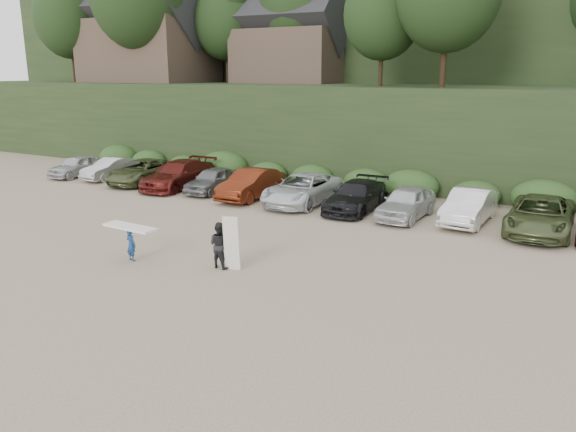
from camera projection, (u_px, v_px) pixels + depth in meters
The scene contains 5 objects.
ground at pixel (266, 273), 19.93m from camera, with size 120.00×120.00×0.00m, color tan.
hillside_backdrop at pixel (480, 19), 47.68m from camera, with size 90.00×41.50×28.00m.
parked_cars at pixel (320, 192), 29.58m from camera, with size 38.97×5.86×1.65m.
child_surfer at pixel (131, 237), 20.96m from camera, with size 2.30×0.77×1.36m.
adult_surfer at pixel (221, 245), 20.22m from camera, with size 1.31×0.71×2.01m.
Camera 1 is at (9.75, -16.07, 6.96)m, focal length 35.00 mm.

